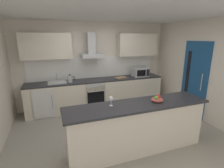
{
  "coord_description": "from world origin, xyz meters",
  "views": [
    {
      "loc": [
        -1.31,
        -3.31,
        2.13
      ],
      "look_at": [
        0.04,
        0.43,
        1.05
      ],
      "focal_mm": 27.3,
      "sensor_mm": 36.0,
      "label": 1
    }
  ],
  "objects_px": {
    "sink": "(57,82)",
    "range_hood": "(91,50)",
    "wine_glass": "(111,99)",
    "chopping_board": "(121,78)",
    "kettle": "(70,79)",
    "refrigerator": "(44,101)",
    "microwave": "(140,72)",
    "oven": "(94,94)",
    "fruit_bowl": "(157,99)"
  },
  "relations": [
    {
      "from": "oven",
      "to": "fruit_bowl",
      "type": "distance_m",
      "value": 2.48
    },
    {
      "from": "refrigerator",
      "to": "sink",
      "type": "xyz_separation_m",
      "value": [
        0.4,
        0.01,
        0.5
      ]
    },
    {
      "from": "wine_glass",
      "to": "kettle",
      "type": "bearing_deg",
      "value": 102.14
    },
    {
      "from": "wine_glass",
      "to": "chopping_board",
      "type": "height_order",
      "value": "wine_glass"
    },
    {
      "from": "fruit_bowl",
      "to": "wine_glass",
      "type": "bearing_deg",
      "value": 173.28
    },
    {
      "from": "sink",
      "to": "kettle",
      "type": "relative_size",
      "value": 1.73
    },
    {
      "from": "refrigerator",
      "to": "microwave",
      "type": "xyz_separation_m",
      "value": [
        3.01,
        -0.03,
        0.62
      ]
    },
    {
      "from": "oven",
      "to": "range_hood",
      "type": "distance_m",
      "value": 1.33
    },
    {
      "from": "sink",
      "to": "kettle",
      "type": "bearing_deg",
      "value": -7.25
    },
    {
      "from": "sink",
      "to": "chopping_board",
      "type": "distance_m",
      "value": 1.92
    },
    {
      "from": "sink",
      "to": "fruit_bowl",
      "type": "xyz_separation_m",
      "value": [
        1.71,
        -2.33,
        0.08
      ]
    },
    {
      "from": "kettle",
      "to": "chopping_board",
      "type": "bearing_deg",
      "value": 0.36
    },
    {
      "from": "sink",
      "to": "range_hood",
      "type": "distance_m",
      "value": 1.35
    },
    {
      "from": "fruit_bowl",
      "to": "sink",
      "type": "bearing_deg",
      "value": 126.28
    },
    {
      "from": "sink",
      "to": "fruit_bowl",
      "type": "height_order",
      "value": "sink"
    },
    {
      "from": "refrigerator",
      "to": "fruit_bowl",
      "type": "xyz_separation_m",
      "value": [
        2.11,
        -2.32,
        0.58
      ]
    },
    {
      "from": "sink",
      "to": "wine_glass",
      "type": "height_order",
      "value": "sink"
    },
    {
      "from": "microwave",
      "to": "range_hood",
      "type": "height_order",
      "value": "range_hood"
    },
    {
      "from": "microwave",
      "to": "chopping_board",
      "type": "xyz_separation_m",
      "value": [
        -0.69,
        0.0,
        -0.14
      ]
    },
    {
      "from": "refrigerator",
      "to": "microwave",
      "type": "distance_m",
      "value": 3.08
    },
    {
      "from": "fruit_bowl",
      "to": "chopping_board",
      "type": "height_order",
      "value": "fruit_bowl"
    },
    {
      "from": "kettle",
      "to": "wine_glass",
      "type": "height_order",
      "value": "wine_glass"
    },
    {
      "from": "microwave",
      "to": "refrigerator",
      "type": "bearing_deg",
      "value": 179.52
    },
    {
      "from": "range_hood",
      "to": "fruit_bowl",
      "type": "relative_size",
      "value": 3.27
    },
    {
      "from": "kettle",
      "to": "chopping_board",
      "type": "relative_size",
      "value": 0.85
    },
    {
      "from": "kettle",
      "to": "refrigerator",
      "type": "bearing_deg",
      "value": 177.63
    },
    {
      "from": "oven",
      "to": "fruit_bowl",
      "type": "height_order",
      "value": "fruit_bowl"
    },
    {
      "from": "kettle",
      "to": "wine_glass",
      "type": "xyz_separation_m",
      "value": [
        0.47,
        -2.18,
        0.08
      ]
    },
    {
      "from": "refrigerator",
      "to": "kettle",
      "type": "xyz_separation_m",
      "value": [
        0.75,
        -0.03,
        0.58
      ]
    },
    {
      "from": "kettle",
      "to": "fruit_bowl",
      "type": "distance_m",
      "value": 2.66
    },
    {
      "from": "microwave",
      "to": "sink",
      "type": "height_order",
      "value": "microwave"
    },
    {
      "from": "kettle",
      "to": "fruit_bowl",
      "type": "xyz_separation_m",
      "value": [
        1.36,
        -2.29,
        0.0
      ]
    },
    {
      "from": "oven",
      "to": "sink",
      "type": "xyz_separation_m",
      "value": [
        -1.04,
        0.01,
        0.47
      ]
    },
    {
      "from": "oven",
      "to": "wine_glass",
      "type": "height_order",
      "value": "wine_glass"
    },
    {
      "from": "fruit_bowl",
      "to": "kettle",
      "type": "bearing_deg",
      "value": 120.74
    },
    {
      "from": "refrigerator",
      "to": "chopping_board",
      "type": "xyz_separation_m",
      "value": [
        2.32,
        -0.02,
        0.49
      ]
    },
    {
      "from": "wine_glass",
      "to": "fruit_bowl",
      "type": "height_order",
      "value": "wine_glass"
    },
    {
      "from": "chopping_board",
      "to": "refrigerator",
      "type": "bearing_deg",
      "value": 179.48
    },
    {
      "from": "kettle",
      "to": "range_hood",
      "type": "height_order",
      "value": "range_hood"
    },
    {
      "from": "refrigerator",
      "to": "fruit_bowl",
      "type": "bearing_deg",
      "value": -47.7
    },
    {
      "from": "kettle",
      "to": "range_hood",
      "type": "bearing_deg",
      "value": 13.37
    },
    {
      "from": "sink",
      "to": "kettle",
      "type": "distance_m",
      "value": 0.36
    },
    {
      "from": "range_hood",
      "to": "refrigerator",
      "type": "bearing_deg",
      "value": -174.74
    },
    {
      "from": "chopping_board",
      "to": "microwave",
      "type": "bearing_deg",
      "value": -0.35
    },
    {
      "from": "wine_glass",
      "to": "chopping_board",
      "type": "distance_m",
      "value": 2.46
    },
    {
      "from": "microwave",
      "to": "kettle",
      "type": "relative_size",
      "value": 1.73
    },
    {
      "from": "sink",
      "to": "microwave",
      "type": "bearing_deg",
      "value": -0.85
    },
    {
      "from": "microwave",
      "to": "fruit_bowl",
      "type": "height_order",
      "value": "microwave"
    },
    {
      "from": "sink",
      "to": "wine_glass",
      "type": "relative_size",
      "value": 2.81
    },
    {
      "from": "microwave",
      "to": "chopping_board",
      "type": "bearing_deg",
      "value": 179.65
    }
  ]
}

